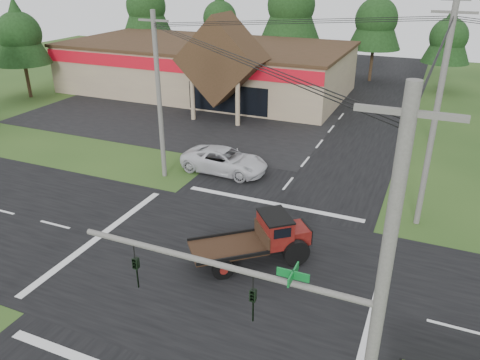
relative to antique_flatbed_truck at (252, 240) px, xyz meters
The scene contains 18 objects.
ground 1.91m from the antique_flatbed_truck, 135.90° to the right, with size 120.00×120.00×0.00m, color #234217.
road_ns 1.91m from the antique_flatbed_truck, 135.90° to the right, with size 12.00×120.00×0.02m, color black.
road_ew 1.91m from the antique_flatbed_truck, 135.90° to the right, with size 120.00×12.00×0.02m, color black.
parking_apron 23.47m from the antique_flatbed_truck, 130.04° to the left, with size 28.00×14.00×0.02m, color black.
cvs_building 33.13m from the antique_flatbed_truck, 120.49° to the left, with size 30.40×18.20×9.19m.
traffic_signal_mast 10.30m from the antique_flatbed_truck, 61.03° to the right, with size 8.12×0.24×7.00m.
utility_pole_nr 11.58m from the antique_flatbed_truck, 53.12° to the right, with size 2.00×0.30×11.00m.
utility_pole_nw 12.19m from the antique_flatbed_truck, 142.58° to the left, with size 2.00×0.30×10.50m.
utility_pole_ne 10.88m from the antique_flatbed_truck, 45.14° to the left, with size 2.00×0.30×11.50m.
utility_pole_n 22.53m from the antique_flatbed_truck, 71.73° to the left, with size 2.00×0.30×11.20m.
tree_row_a 50.30m from the antique_flatbed_truck, 128.59° to the left, with size 6.72×6.72×12.12m.
tree_row_b 46.39m from the antique_flatbed_truck, 117.24° to the left, with size 5.60×5.60×10.10m.
tree_row_c 42.14m from the antique_flatbed_truck, 105.51° to the left, with size 7.28×7.28×13.13m.
tree_row_d 41.43m from the antique_flatbed_truck, 91.52° to the left, with size 6.16×6.16×11.11m.
tree_row_e 39.86m from the antique_flatbed_truck, 79.93° to the left, with size 5.04×5.04×9.09m.
tree_side_w 38.53m from the antique_flatbed_truck, 150.20° to the left, with size 5.60×5.60×10.10m.
antique_flatbed_truck is the anchor object (origin of this frame).
white_pickup 10.76m from the antique_flatbed_truck, 121.77° to the left, with size 2.70×5.86×1.63m, color silver.
Camera 1 is at (7.91, -16.25, 12.84)m, focal length 35.00 mm.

